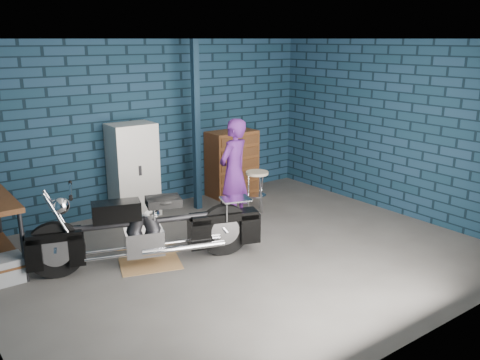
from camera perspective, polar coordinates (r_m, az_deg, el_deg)
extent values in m
plane|color=#4F4D49|center=(6.64, 0.19, -8.43)|extent=(6.00, 6.00, 0.00)
cube|color=#102736|center=(8.31, -10.19, 6.00)|extent=(6.00, 0.02, 2.70)
cube|color=#102736|center=(8.32, 17.10, 5.56)|extent=(0.02, 5.00, 2.70)
cube|color=silver|center=(6.06, 0.21, 15.58)|extent=(6.00, 5.00, 0.02)
cube|color=#102232|center=(8.10, -4.94, 5.94)|extent=(0.10, 0.10, 2.70)
cube|color=brown|center=(6.49, -10.02, -9.24)|extent=(0.87, 0.75, 0.01)
imported|color=#4E1C6C|center=(7.56, -0.71, 0.97)|extent=(0.67, 0.55, 1.59)
cube|color=gray|center=(6.49, -25.19, -9.17)|extent=(0.47, 0.34, 0.29)
cube|color=beige|center=(8.02, -11.87, 1.05)|extent=(0.68, 0.49, 1.47)
cube|color=brown|center=(8.98, -0.84, 1.88)|extent=(0.86, 0.48, 1.15)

